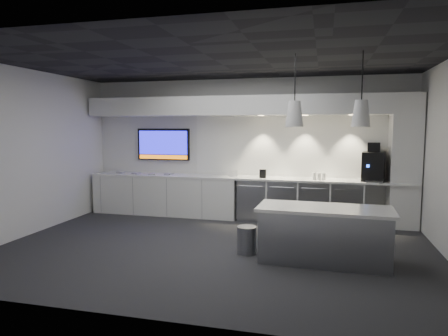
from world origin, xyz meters
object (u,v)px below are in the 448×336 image
(island, at_px, (324,234))
(coffee_machine, at_px, (373,165))
(wall_tv, at_px, (164,144))
(bin, at_px, (247,240))

(island, bearing_deg, coffee_machine, 71.46)
(wall_tv, height_order, bin, wall_tv)
(coffee_machine, bearing_deg, bin, -122.06)
(bin, bearing_deg, coffee_machine, 48.45)
(island, bearing_deg, wall_tv, 145.20)
(wall_tv, distance_m, coffee_machine, 4.56)
(island, distance_m, bin, 1.18)
(wall_tv, bearing_deg, island, -36.80)
(bin, relative_size, coffee_machine, 0.56)
(wall_tv, distance_m, island, 4.66)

